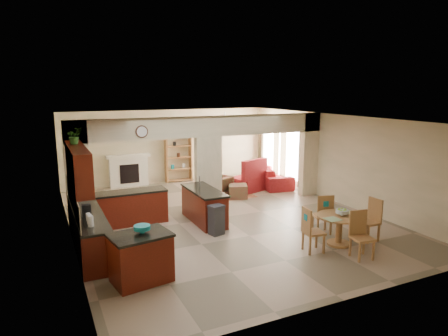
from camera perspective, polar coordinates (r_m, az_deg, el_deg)
name	(u,v)px	position (r m, az deg, el deg)	size (l,w,h in m)	color
floor	(222,217)	(11.41, -0.25, -7.07)	(10.00, 10.00, 0.00)	gray
ceiling	(222,118)	(10.86, -0.26, 7.10)	(10.00, 10.00, 0.00)	white
wall_back	(168,146)	(15.66, -7.98, 3.13)	(8.00, 8.00, 0.00)	beige
wall_front	(349,223)	(6.99, 17.42, -7.54)	(8.00, 8.00, 0.00)	beige
wall_left	(68,183)	(10.08, -21.37, -2.07)	(10.00, 10.00, 0.00)	beige
wall_right	(336,159)	(13.21, 15.69, 1.31)	(10.00, 10.00, 0.00)	beige
partition_left_pier	(78,174)	(11.08, -20.20, -0.83)	(0.60, 0.25, 2.80)	beige
partition_center_pier	(208,173)	(12.01, -2.26, -0.70)	(0.80, 0.25, 2.20)	beige
partition_right_pier	(309,155)	(13.79, 12.05, 1.89)	(0.60, 0.25, 2.80)	beige
partition_header	(208,126)	(11.79, -2.32, 5.96)	(8.00, 0.25, 0.60)	beige
kitchen_counter	(105,220)	(10.16, -16.70, -7.14)	(2.52, 3.29, 1.48)	#3E1307
upper_cabinets	(78,167)	(9.21, -20.13, 0.12)	(0.35, 2.40, 0.90)	#3E1307
peninsula	(204,206)	(10.95, -2.87, -5.38)	(0.70, 1.85, 0.91)	#3E1307
wall_clock	(142,132)	(11.04, -11.66, 5.11)	(0.34, 0.34, 0.03)	#492718
rug	(228,195)	(13.72, 0.61, -3.87)	(1.60, 1.30, 0.01)	brown
fireplace	(129,170)	(15.25, -13.46, -0.29)	(1.60, 0.35, 1.20)	white
shelving_unit	(178,159)	(15.68, -6.52, 1.33)	(1.00, 0.32, 1.80)	brown
window_a	(293,154)	(15.01, 9.86, 1.95)	(0.02, 0.90, 1.90)	white
window_b	(269,148)	(16.42, 6.47, 2.84)	(0.02, 0.90, 1.90)	white
glazed_door	(280,155)	(15.73, 8.07, 1.87)	(0.02, 0.70, 2.10)	white
drape_a_left	(302,157)	(14.51, 11.08, 1.58)	(0.10, 0.28, 2.30)	#47221C
drape_a_right	(283,152)	(15.48, 8.47, 2.27)	(0.10, 0.28, 2.30)	#47221C
drape_b_left	(276,150)	(15.89, 7.47, 2.53)	(0.10, 0.28, 2.30)	#47221C
drape_b_right	(261,146)	(16.90, 5.29, 3.10)	(0.10, 0.28, 2.30)	#47221C
ceiling_fan	(225,118)	(14.22, 0.14, 7.12)	(1.00, 1.00, 0.10)	white
kitchen_island	(141,258)	(7.83, -11.78, -12.42)	(1.20, 0.95, 0.95)	#3E1307
teal_bowl	(142,229)	(7.68, -11.62, -8.54)	(0.31, 0.31, 0.15)	teal
trash_can	(216,221)	(10.03, -1.10, -7.58)	(0.33, 0.28, 0.70)	#2B2B2D
dining_table	(339,225)	(9.73, 16.14, -7.83)	(1.04, 1.04, 0.71)	brown
fruit_bowl	(342,212)	(9.66, 16.52, -6.06)	(0.30, 0.30, 0.16)	#7AB827
sofa	(270,175)	(15.24, 6.54, -1.01)	(0.97, 2.49, 0.73)	maroon
chaise	(249,183)	(14.44, 3.60, -2.19)	(1.16, 0.95, 0.47)	maroon
armchair	(219,186)	(13.64, -0.66, -2.52)	(0.72, 0.74, 0.67)	maroon
ottoman	(238,191)	(13.36, 1.98, -3.34)	(0.61, 0.61, 0.44)	maroon
plant	(74,136)	(9.54, -20.62, 4.33)	(0.34, 0.29, 0.38)	#1A5015
chair_north	(323,213)	(10.30, 14.02, -6.23)	(0.52, 0.52, 1.02)	brown
chair_east	(371,218)	(10.25, 20.32, -6.68)	(0.44, 0.43, 1.02)	brown
chair_south	(360,232)	(9.17, 18.88, -8.71)	(0.48, 0.48, 1.02)	brown
chair_west	(310,228)	(9.13, 12.24, -8.42)	(0.48, 0.48, 1.02)	brown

